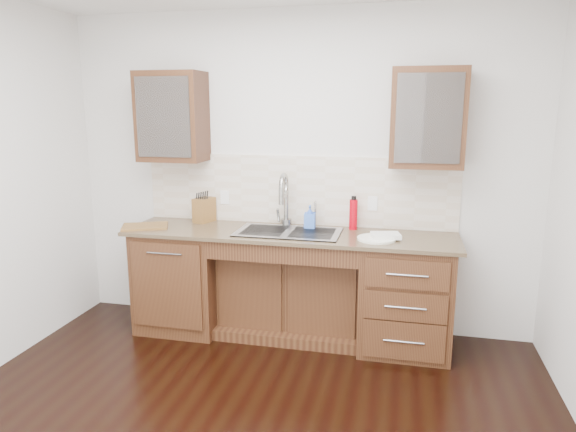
% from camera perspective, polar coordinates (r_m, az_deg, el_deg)
% --- Properties ---
extents(wall_back, '(4.00, 0.10, 2.70)m').
position_cam_1_polar(wall_back, '(4.46, 1.14, 4.84)').
color(wall_back, silver).
rests_on(wall_back, ground).
extents(base_cabinet_left, '(0.70, 0.62, 0.88)m').
position_cam_1_polar(base_cabinet_left, '(4.62, -11.54, -6.76)').
color(base_cabinet_left, '#593014').
rests_on(base_cabinet_left, ground).
extents(base_cabinet_center, '(1.20, 0.44, 0.70)m').
position_cam_1_polar(base_cabinet_center, '(4.44, 0.38, -8.51)').
color(base_cabinet_center, '#593014').
rests_on(base_cabinet_center, ground).
extents(base_cabinet_right, '(0.70, 0.62, 0.88)m').
position_cam_1_polar(base_cabinet_right, '(4.24, 12.90, -8.59)').
color(base_cabinet_right, '#593014').
rests_on(base_cabinet_right, ground).
extents(countertop, '(2.70, 0.65, 0.03)m').
position_cam_1_polar(countertop, '(4.18, 0.08, -2.01)').
color(countertop, '#84705B').
rests_on(countertop, base_cabinet_left).
extents(backsplash, '(2.70, 0.02, 0.59)m').
position_cam_1_polar(backsplash, '(4.42, 0.98, 2.87)').
color(backsplash, beige).
rests_on(backsplash, wall_back).
extents(sink, '(0.84, 0.46, 0.19)m').
position_cam_1_polar(sink, '(4.18, 0.03, -2.98)').
color(sink, '#9E9EA5').
rests_on(sink, countertop).
extents(faucet, '(0.04, 0.04, 0.40)m').
position_cam_1_polar(faucet, '(4.35, -0.20, 1.47)').
color(faucet, '#999993').
rests_on(faucet, countertop).
extents(filter_tap, '(0.02, 0.02, 0.24)m').
position_cam_1_polar(filter_tap, '(4.33, 3.06, 0.31)').
color(filter_tap, '#999993').
rests_on(filter_tap, countertop).
extents(upper_cabinet_left, '(0.55, 0.34, 0.75)m').
position_cam_1_polar(upper_cabinet_left, '(4.54, -12.73, 10.70)').
color(upper_cabinet_left, '#593014').
rests_on(upper_cabinet_left, wall_back).
extents(upper_cabinet_right, '(0.55, 0.34, 0.75)m').
position_cam_1_polar(upper_cabinet_right, '(4.11, 15.25, 10.44)').
color(upper_cabinet_right, '#593014').
rests_on(upper_cabinet_right, wall_back).
extents(outlet_left, '(0.08, 0.01, 0.12)m').
position_cam_1_polar(outlet_left, '(4.59, -7.02, 2.07)').
color(outlet_left, white).
rests_on(outlet_left, backsplash).
extents(outlet_right, '(0.08, 0.01, 0.12)m').
position_cam_1_polar(outlet_right, '(4.33, 9.38, 1.39)').
color(outlet_right, white).
rests_on(outlet_right, backsplash).
extents(soap_bottle, '(0.09, 0.10, 0.20)m').
position_cam_1_polar(soap_bottle, '(4.27, 2.45, -0.12)').
color(soap_bottle, blue).
rests_on(soap_bottle, countertop).
extents(water_bottle, '(0.07, 0.07, 0.25)m').
position_cam_1_polar(water_bottle, '(4.28, 7.27, 0.16)').
color(water_bottle, '#B2000E').
rests_on(water_bottle, countertop).
extents(plate, '(0.32, 0.32, 0.02)m').
position_cam_1_polar(plate, '(4.00, 9.80, -2.50)').
color(plate, white).
rests_on(plate, countertop).
extents(dish_towel, '(0.25, 0.20, 0.03)m').
position_cam_1_polar(dish_towel, '(4.01, 10.81, -2.14)').
color(dish_towel, white).
rests_on(dish_towel, plate).
extents(knife_block, '(0.17, 0.22, 0.21)m').
position_cam_1_polar(knife_block, '(4.59, -9.30, 0.67)').
color(knife_block, olive).
rests_on(knife_block, countertop).
extents(cutting_board, '(0.45, 0.39, 0.02)m').
position_cam_1_polar(cutting_board, '(4.51, -15.60, -1.10)').
color(cutting_board, brown).
rests_on(cutting_board, countertop).
extents(cup_left_a, '(0.15, 0.15, 0.10)m').
position_cam_1_polar(cup_left_a, '(4.60, -14.21, 10.00)').
color(cup_left_a, white).
rests_on(cup_left_a, upper_cabinet_left).
extents(cup_left_b, '(0.11, 0.11, 0.09)m').
position_cam_1_polar(cup_left_b, '(4.52, -11.97, 10.01)').
color(cup_left_b, silver).
rests_on(cup_left_b, upper_cabinet_left).
extents(cup_right_a, '(0.16, 0.16, 0.11)m').
position_cam_1_polar(cup_right_a, '(4.11, 13.92, 9.88)').
color(cup_right_a, white).
rests_on(cup_right_a, upper_cabinet_right).
extents(cup_right_b, '(0.11, 0.11, 0.08)m').
position_cam_1_polar(cup_right_b, '(4.12, 16.02, 9.58)').
color(cup_right_b, white).
rests_on(cup_right_b, upper_cabinet_right).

